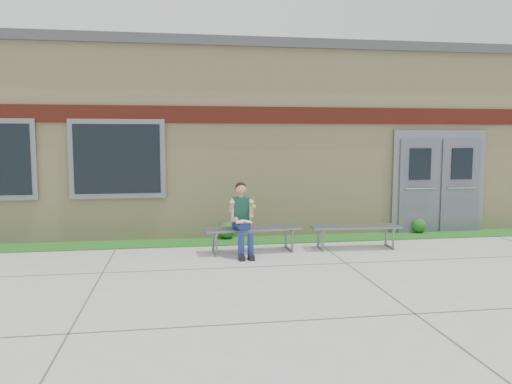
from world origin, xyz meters
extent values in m
plane|color=#9E9E99|center=(0.00, 0.00, 0.00)|extent=(80.00, 80.00, 0.00)
cube|color=#1B5416|center=(0.00, 2.60, 0.01)|extent=(16.00, 0.80, 0.02)
cube|color=beige|center=(0.00, 6.00, 2.00)|extent=(16.00, 6.00, 4.00)
cube|color=#3F3F42|center=(0.00, 6.00, 4.10)|extent=(16.20, 6.20, 0.20)
cube|color=maroon|center=(0.00, 2.97, 2.60)|extent=(16.00, 0.06, 0.35)
cube|color=slate|center=(-3.00, 2.96, 1.70)|extent=(1.90, 0.08, 1.60)
cube|color=black|center=(-3.00, 2.92, 1.70)|extent=(1.70, 0.04, 1.40)
cube|color=slate|center=(4.00, 2.96, 1.15)|extent=(2.20, 0.08, 2.30)
cube|color=#535864|center=(3.50, 2.91, 1.05)|extent=(0.92, 0.06, 2.10)
cube|color=#535864|center=(4.50, 2.91, 1.05)|extent=(0.92, 0.06, 2.10)
cube|color=slate|center=(-0.45, 1.59, 0.44)|extent=(1.81, 0.64, 0.03)
cube|color=slate|center=(-1.16, 1.59, 0.20)|extent=(0.08, 0.50, 0.41)
cube|color=slate|center=(0.27, 1.59, 0.20)|extent=(0.08, 0.50, 0.41)
cube|color=slate|center=(1.55, 1.59, 0.43)|extent=(1.73, 0.56, 0.03)
cube|color=slate|center=(0.87, 1.59, 0.19)|extent=(0.07, 0.48, 0.39)
cube|color=slate|center=(2.24, 1.59, 0.19)|extent=(0.07, 0.48, 0.39)
cube|color=navy|center=(-0.67, 1.54, 0.54)|extent=(0.32, 0.23, 0.15)
cube|color=#0F382A|center=(-0.67, 1.52, 0.83)|extent=(0.30, 0.19, 0.43)
sphere|color=tan|center=(-0.67, 1.51, 1.20)|extent=(0.20, 0.20, 0.20)
sphere|color=black|center=(-0.67, 1.53, 1.22)|extent=(0.21, 0.21, 0.21)
cylinder|color=navy|center=(-0.75, 1.29, 0.56)|extent=(0.15, 0.39, 0.14)
cylinder|color=navy|center=(-0.58, 1.30, 0.56)|extent=(0.15, 0.39, 0.14)
cylinder|color=navy|center=(-0.72, 1.07, 0.23)|extent=(0.11, 0.11, 0.47)
cylinder|color=navy|center=(-0.56, 1.07, 0.23)|extent=(0.11, 0.11, 0.47)
cube|color=black|center=(-0.72, 1.01, 0.05)|extent=(0.10, 0.24, 0.09)
cube|color=black|center=(-0.56, 1.01, 0.05)|extent=(0.10, 0.24, 0.09)
cylinder|color=tan|center=(-0.84, 1.46, 0.88)|extent=(0.09, 0.21, 0.25)
cylinder|color=tan|center=(-0.49, 1.47, 0.88)|extent=(0.09, 0.21, 0.25)
cube|color=white|center=(-0.66, 1.18, 0.65)|extent=(0.29, 0.21, 0.01)
cube|color=#CA4B66|center=(-0.66, 1.18, 0.64)|extent=(0.29, 0.22, 0.01)
sphere|color=#67D037|center=(-0.46, 1.34, 0.89)|extent=(0.08, 0.08, 0.08)
sphere|color=#1B5416|center=(-0.80, 2.85, 0.20)|extent=(0.35, 0.35, 0.35)
sphere|color=#1B5416|center=(3.51, 2.85, 0.18)|extent=(0.31, 0.31, 0.31)
camera|label=1|loc=(-1.80, -7.45, 2.10)|focal=35.00mm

